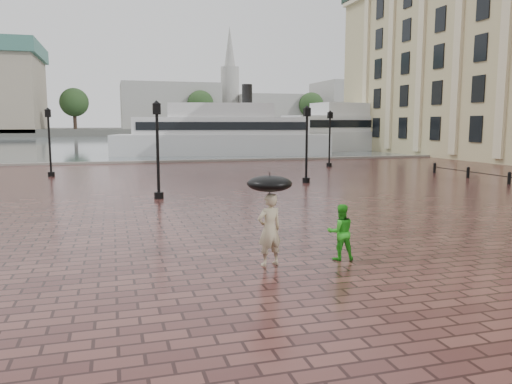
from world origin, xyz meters
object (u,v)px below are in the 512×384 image
at_px(child_pedestrian, 341,232).
at_px(ferry_far, 358,131).
at_px(adult_pedestrian, 269,230).
at_px(ferry_near, 222,134).
at_px(street_lamps, 220,142).

height_order(child_pedestrian, ferry_far, ferry_far).
bearing_deg(adult_pedestrian, ferry_near, -115.11).
height_order(street_lamps, child_pedestrian, street_lamps).
distance_m(adult_pedestrian, ferry_far, 56.55).
distance_m(street_lamps, ferry_far, 38.77).
height_order(street_lamps, adult_pedestrian, street_lamps).
relative_size(adult_pedestrian, ferry_near, 0.07).
bearing_deg(ferry_far, adult_pedestrian, -128.01).
bearing_deg(child_pedestrian, street_lamps, -85.46).
xyz_separation_m(street_lamps, ferry_near, (5.30, 24.00, 0.02)).
distance_m(street_lamps, ferry_near, 24.58).
bearing_deg(street_lamps, adult_pedestrian, -98.36).
distance_m(adult_pedestrian, ferry_near, 44.35).
distance_m(street_lamps, child_pedestrian, 19.65).
bearing_deg(child_pedestrian, ferry_near, -90.84).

